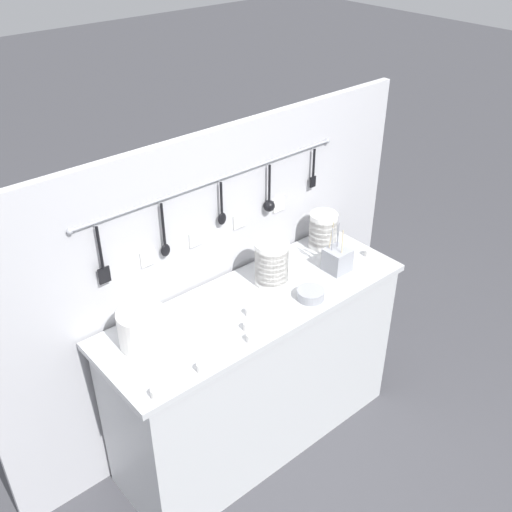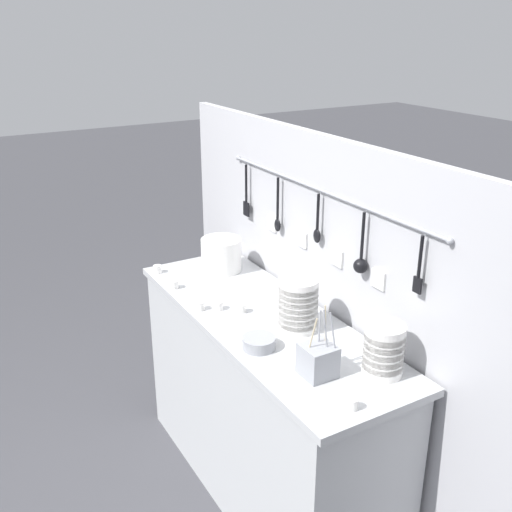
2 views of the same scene
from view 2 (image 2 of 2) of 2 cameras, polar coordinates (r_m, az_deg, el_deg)
name	(u,v)px [view 2 (image 2 of 2)]	position (r m, az deg, el deg)	size (l,w,h in m)	color
ground_plane	(263,485)	(2.99, 0.72, -20.93)	(20.00, 20.00, 0.00)	#424247
counter	(264,406)	(2.71, 0.76, -14.07)	(1.49, 0.51, 0.88)	#B7BABC
back_wall	(321,317)	(2.66, 6.17, -5.81)	(2.29, 0.09, 1.60)	#B2B2B7
bowl_stack_wide_centre	(298,304)	(2.35, 4.03, -4.60)	(0.16, 0.16, 0.22)	white
bowl_stack_nested_right	(384,350)	(2.12, 12.05, -8.71)	(0.14, 0.14, 0.19)	white
plate_stack	(221,255)	(2.91, -3.32, 0.14)	(0.20, 0.20, 0.16)	white
steel_mixing_bowl	(259,343)	(2.26, 0.28, -8.25)	(0.13, 0.13, 0.04)	#93969E
cutlery_caddy	(318,360)	(2.09, 5.93, -9.82)	(0.11, 0.11, 0.26)	#93969E
cup_edge_far	(200,306)	(2.55, -5.34, -4.74)	(0.04, 0.04, 0.04)	white
cup_front_right	(174,284)	(2.76, -7.79, -2.70)	(0.04, 0.04, 0.04)	white
cup_edge_near	(352,404)	(1.96, 9.15, -13.73)	(0.04, 0.04, 0.04)	white
cup_back_left	(242,308)	(2.51, -1.38, -5.01)	(0.04, 0.04, 0.04)	white
cup_by_caddy	(157,269)	(2.93, -9.37, -1.24)	(0.04, 0.04, 0.04)	white
cup_mid_row	(218,306)	(2.54, -3.60, -4.74)	(0.04, 0.04, 0.04)	white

